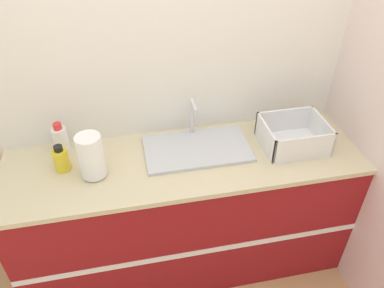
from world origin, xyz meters
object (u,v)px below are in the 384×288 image
at_px(paper_towel_roll, 91,156).
at_px(bottle_white_spray, 61,139).
at_px(sink, 197,147).
at_px(bottle_yellow, 61,159).
at_px(dish_rack, 293,137).

distance_m(paper_towel_roll, bottle_white_spray, 0.30).
relative_size(sink, bottle_yellow, 3.85).
bearing_deg(bottle_yellow, dish_rack, -2.21).
relative_size(dish_rack, bottle_yellow, 2.27).
bearing_deg(bottle_white_spray, paper_towel_roll, -54.21).
xyz_separation_m(sink, bottle_yellow, (-0.74, -0.02, 0.05)).
bearing_deg(paper_towel_roll, sink, 10.69).
relative_size(paper_towel_roll, bottle_yellow, 1.61).
xyz_separation_m(dish_rack, bottle_yellow, (-1.29, 0.05, 0.01)).
bearing_deg(bottle_white_spray, bottle_yellow, -86.44).
bearing_deg(bottle_white_spray, dish_rack, -9.17).
xyz_separation_m(bottle_yellow, bottle_white_spray, (-0.01, 0.16, 0.02)).
height_order(bottle_yellow, bottle_white_spray, bottle_white_spray).
xyz_separation_m(sink, bottle_white_spray, (-0.75, 0.14, 0.07)).
xyz_separation_m(sink, dish_rack, (0.55, -0.07, 0.04)).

